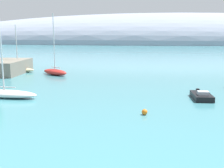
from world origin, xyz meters
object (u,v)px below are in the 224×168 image
sailboat_white_near_shore (4,93)px  motorboat_black_foreground (202,96)px  sailboat_red_end_of_line (55,71)px  sailboat_sand_mid_mooring (18,69)px  mooring_buoy_orange (145,112)px

sailboat_white_near_shore → motorboat_black_foreground: bearing=11.0°
motorboat_black_foreground → sailboat_red_end_of_line: bearing=-126.9°
sailboat_sand_mid_mooring → sailboat_red_end_of_line: 8.59m
sailboat_red_end_of_line → motorboat_black_foreground: sailboat_red_end_of_line is taller
sailboat_sand_mid_mooring → motorboat_black_foreground: size_ratio=2.01×
sailboat_sand_mid_mooring → mooring_buoy_orange: bearing=-42.4°
sailboat_white_near_shore → sailboat_red_end_of_line: 17.63m
motorboat_black_foreground → sailboat_white_near_shore: bearing=-86.9°
sailboat_white_near_shore → mooring_buoy_orange: bearing=-11.4°
sailboat_sand_mid_mooring → mooring_buoy_orange: size_ratio=16.55×
mooring_buoy_orange → sailboat_red_end_of_line: bearing=122.9°
sailboat_red_end_of_line → motorboat_black_foreground: 27.27m
sailboat_sand_mid_mooring → mooring_buoy_orange: sailboat_sand_mid_mooring is taller
motorboat_black_foreground → sailboat_sand_mid_mooring: bearing=-122.9°
sailboat_white_near_shore → sailboat_red_end_of_line: bearing=95.1°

